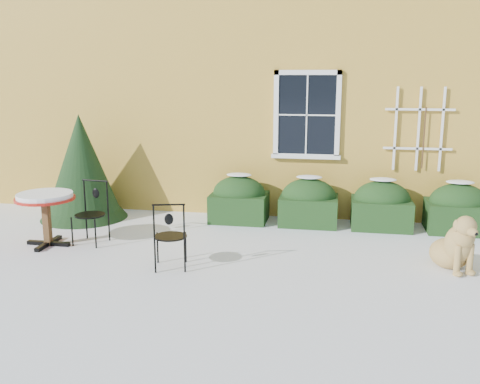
% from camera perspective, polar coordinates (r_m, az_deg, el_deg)
% --- Properties ---
extents(ground, '(80.00, 80.00, 0.00)m').
position_cam_1_polar(ground, '(7.70, -1.35, -8.13)').
color(ground, white).
rests_on(ground, ground).
extents(house, '(12.40, 8.40, 6.40)m').
position_cam_1_polar(house, '(14.15, 4.51, 14.42)').
color(house, gold).
rests_on(house, ground).
extents(hedge_row, '(4.95, 0.80, 0.91)m').
position_cam_1_polar(hedge_row, '(9.88, 11.10, -1.30)').
color(hedge_row, black).
rests_on(hedge_row, ground).
extents(evergreen_shrub, '(1.64, 1.64, 1.99)m').
position_cam_1_polar(evergreen_shrub, '(10.61, -16.49, 1.55)').
color(evergreen_shrub, black).
rests_on(evergreen_shrub, ground).
extents(bistro_table, '(0.93, 0.93, 0.86)m').
position_cam_1_polar(bistro_table, '(9.05, -20.06, -1.01)').
color(bistro_table, black).
rests_on(bistro_table, ground).
extents(patio_chair_near, '(0.53, 0.53, 0.99)m').
position_cam_1_polar(patio_chair_near, '(7.60, -7.46, -4.58)').
color(patio_chair_near, black).
rests_on(patio_chair_near, ground).
extents(patio_chair_far, '(0.50, 0.49, 1.02)m').
position_cam_1_polar(patio_chair_far, '(9.04, -15.58, -2.11)').
color(patio_chair_far, black).
rests_on(patio_chair_far, ground).
extents(dog, '(0.72, 0.94, 0.85)m').
position_cam_1_polar(dog, '(8.12, 22.02, -5.41)').
color(dog, tan).
rests_on(dog, ground).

